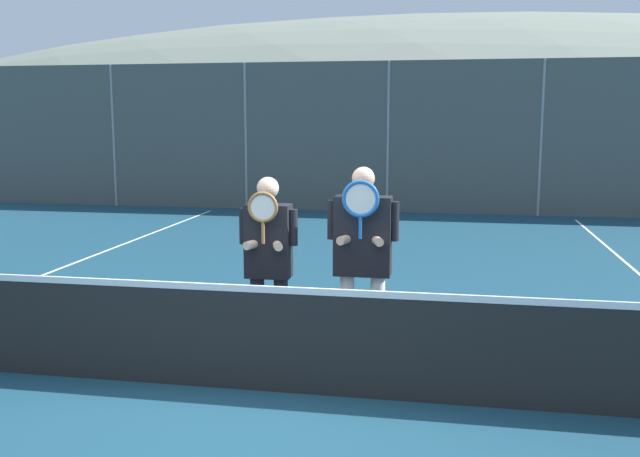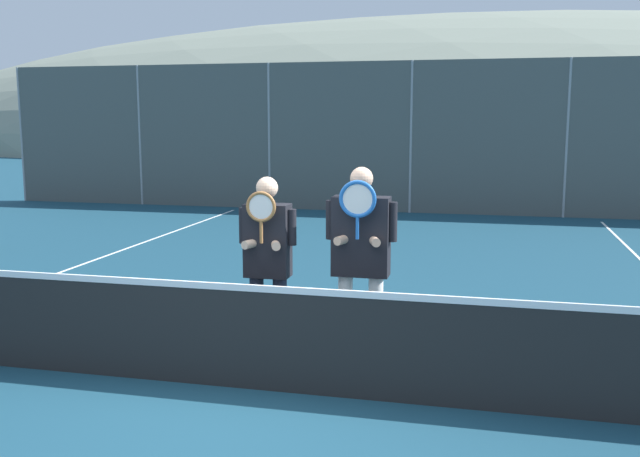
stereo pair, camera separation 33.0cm
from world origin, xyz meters
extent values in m
plane|color=navy|center=(0.00, 0.00, 0.00)|extent=(120.00, 120.00, 0.00)
ellipsoid|color=gray|center=(0.00, 54.06, 0.00)|extent=(100.65, 55.92, 19.57)
cube|color=beige|center=(0.41, 19.69, 1.74)|extent=(15.33, 5.00, 3.49)
cube|color=#4C4C51|center=(0.41, 19.69, 3.67)|extent=(15.83, 5.50, 0.36)
cylinder|color=gray|center=(-10.54, 11.57, 1.79)|extent=(0.06, 0.06, 3.58)
cylinder|color=gray|center=(-7.03, 11.57, 1.79)|extent=(0.06, 0.06, 3.58)
cylinder|color=gray|center=(-3.51, 11.57, 1.79)|extent=(0.06, 0.06, 3.58)
cylinder|color=gray|center=(0.00, 11.57, 1.79)|extent=(0.06, 0.06, 3.58)
cylinder|color=gray|center=(3.51, 11.57, 1.79)|extent=(0.06, 0.06, 3.58)
cube|color=#4C5451|center=(0.00, 11.57, 1.79)|extent=(21.09, 0.02, 3.58)
cube|color=black|center=(0.00, 0.00, 0.43)|extent=(11.29, 0.02, 0.85)
cube|color=white|center=(0.00, 0.00, 0.88)|extent=(11.29, 0.03, 0.06)
cube|color=white|center=(-4.27, 3.00, 0.00)|extent=(0.05, 16.00, 0.01)
cylinder|color=#232838|center=(-0.17, 0.60, 0.42)|extent=(0.13, 0.13, 0.84)
cylinder|color=#232838|center=(0.05, 0.60, 0.42)|extent=(0.13, 0.13, 0.84)
cube|color=black|center=(-0.06, 0.60, 1.17)|extent=(0.40, 0.22, 0.66)
sphere|color=#DBB293|center=(-0.06, 0.60, 1.65)|extent=(0.20, 0.20, 0.20)
cylinder|color=black|center=(-0.29, 0.60, 1.30)|extent=(0.08, 0.08, 0.33)
cylinder|color=black|center=(0.16, 0.60, 1.30)|extent=(0.08, 0.08, 0.33)
cylinder|color=#DBB293|center=(-0.16, 0.51, 1.16)|extent=(0.16, 0.27, 0.08)
cylinder|color=#DBB293|center=(0.04, 0.51, 1.16)|extent=(0.16, 0.27, 0.08)
cylinder|color=#936033|center=(-0.06, 0.42, 1.28)|extent=(0.03, 0.03, 0.20)
torus|color=#936033|center=(-0.06, 0.42, 1.50)|extent=(0.27, 0.03, 0.27)
cylinder|color=silver|center=(-0.06, 0.42, 1.50)|extent=(0.22, 0.00, 0.22)
cylinder|color=white|center=(0.65, 0.64, 0.44)|extent=(0.13, 0.13, 0.89)
cylinder|color=white|center=(0.92, 0.64, 0.44)|extent=(0.13, 0.13, 0.89)
cube|color=black|center=(0.79, 0.64, 1.24)|extent=(0.50, 0.22, 0.70)
sphere|color=tan|center=(0.79, 0.64, 1.75)|extent=(0.20, 0.20, 0.20)
cylinder|color=black|center=(0.51, 0.64, 1.37)|extent=(0.08, 0.08, 0.35)
cylinder|color=black|center=(1.06, 0.64, 1.37)|extent=(0.08, 0.08, 0.35)
cylinder|color=tan|center=(0.66, 0.55, 1.22)|extent=(0.16, 0.27, 0.08)
cylinder|color=tan|center=(0.91, 0.55, 1.22)|extent=(0.16, 0.27, 0.08)
cylinder|color=#1E5BAD|center=(0.79, 0.46, 1.34)|extent=(0.03, 0.03, 0.20)
torus|color=#1E5BAD|center=(0.79, 0.46, 1.59)|extent=(0.32, 0.03, 0.32)
cylinder|color=silver|center=(0.79, 0.46, 1.59)|extent=(0.27, 0.00, 0.27)
cube|color=maroon|center=(-6.47, 13.75, 0.72)|extent=(4.69, 1.72, 0.83)
cube|color=#2D3842|center=(-6.47, 13.75, 1.47)|extent=(2.58, 1.59, 0.68)
cylinder|color=black|center=(-4.94, 12.87, 0.30)|extent=(0.60, 0.16, 0.60)
cylinder|color=black|center=(-4.94, 14.63, 0.30)|extent=(0.60, 0.16, 0.60)
cylinder|color=black|center=(-7.99, 12.87, 0.30)|extent=(0.60, 0.16, 0.60)
cylinder|color=black|center=(-7.99, 14.63, 0.30)|extent=(0.60, 0.16, 0.60)
cube|color=slate|center=(-1.22, 13.88, 0.72)|extent=(4.25, 1.73, 0.84)
cube|color=#2D3842|center=(-1.22, 13.88, 1.48)|extent=(2.34, 1.59, 0.69)
cylinder|color=black|center=(0.16, 13.00, 0.30)|extent=(0.60, 0.16, 0.60)
cylinder|color=black|center=(0.16, 14.77, 0.30)|extent=(0.60, 0.16, 0.60)
cylinder|color=black|center=(-2.60, 13.00, 0.30)|extent=(0.60, 0.16, 0.60)
cylinder|color=black|center=(-2.60, 14.77, 0.30)|extent=(0.60, 0.16, 0.60)
cube|color=black|center=(3.86, 13.93, 0.70)|extent=(4.36, 1.78, 0.81)
cube|color=#2D3842|center=(3.86, 13.93, 1.44)|extent=(2.40, 1.64, 0.66)
cylinder|color=black|center=(5.27, 13.02, 0.30)|extent=(0.60, 0.16, 0.60)
cylinder|color=black|center=(5.27, 14.84, 0.30)|extent=(0.60, 0.16, 0.60)
cylinder|color=black|center=(2.44, 13.02, 0.30)|extent=(0.60, 0.16, 0.60)
cylinder|color=black|center=(2.44, 14.84, 0.30)|extent=(0.60, 0.16, 0.60)
camera|label=1|loc=(1.55, -5.51, 2.27)|focal=40.00mm
camera|label=2|loc=(1.88, -5.44, 2.27)|focal=40.00mm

